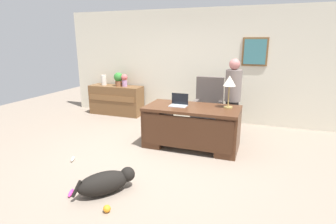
{
  "coord_description": "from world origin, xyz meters",
  "views": [
    {
      "loc": [
        1.61,
        -3.86,
        1.95
      ],
      "look_at": [
        0.1,
        0.3,
        0.75
      ],
      "focal_mm": 28.21,
      "sensor_mm": 36.0,
      "label": 1
    }
  ],
  "objects": [
    {
      "name": "back_wall",
      "position": [
        0.01,
        2.6,
        1.35
      ],
      "size": [
        7.0,
        0.16,
        2.7
      ],
      "color": "beige",
      "rests_on": "ground_plane"
    },
    {
      "name": "person_standing",
      "position": [
        1.06,
        1.48,
        0.83
      ],
      "size": [
        0.32,
        0.32,
        1.61
      ],
      "color": "#262323",
      "rests_on": "ground_plane"
    },
    {
      "name": "dog_lying",
      "position": [
        -0.21,
        -1.23,
        0.15
      ],
      "size": [
        0.67,
        0.71,
        0.3
      ],
      "color": "black",
      "rests_on": "ground_plane"
    },
    {
      "name": "credenza",
      "position": [
        -2.1,
        2.25,
        0.39
      ],
      "size": [
        1.44,
        0.5,
        0.78
      ],
      "color": "brown",
      "rests_on": "ground_plane"
    },
    {
      "name": "desk_lamp",
      "position": [
        1.05,
        0.86,
        1.23
      ],
      "size": [
        0.22,
        0.22,
        0.58
      ],
      "color": "#9E8447",
      "rests_on": "desk"
    },
    {
      "name": "dog_toy_plush",
      "position": [
        -0.62,
        -1.43,
        0.03
      ],
      "size": [
        0.12,
        0.19,
        0.05
      ],
      "primitive_type": "ellipsoid",
      "rotation": [
        0.0,
        0.0,
        1.96
      ],
      "color": "#D8338C",
      "rests_on": "ground_plane"
    },
    {
      "name": "dog_toy_bone",
      "position": [
        -1.29,
        -0.58,
        0.03
      ],
      "size": [
        0.13,
        0.19,
        0.05
      ],
      "primitive_type": "ellipsoid",
      "rotation": [
        0.0,
        0.0,
        2.05
      ],
      "color": "beige",
      "rests_on": "ground_plane"
    },
    {
      "name": "potted_plant",
      "position": [
        -2.01,
        2.25,
        0.98
      ],
      "size": [
        0.24,
        0.24,
        0.36
      ],
      "color": "brown",
      "rests_on": "credenza"
    },
    {
      "name": "dog_toy_ball",
      "position": [
        0.02,
        -1.58,
        0.04
      ],
      "size": [
        0.09,
        0.09,
        0.09
      ],
      "primitive_type": "sphere",
      "color": "orange",
      "rests_on": "ground_plane"
    },
    {
      "name": "vase_empty",
      "position": [
        -2.46,
        2.25,
        0.92
      ],
      "size": [
        0.14,
        0.14,
        0.27
      ],
      "primitive_type": "cylinder",
      "color": "silver",
      "rests_on": "credenza"
    },
    {
      "name": "armchair",
      "position": [
        0.52,
        1.72,
        0.52
      ],
      "size": [
        0.6,
        0.59,
        1.18
      ],
      "color": "#564C47",
      "rests_on": "ground_plane"
    },
    {
      "name": "laptop",
      "position": [
        0.17,
        0.71,
        0.83
      ],
      "size": [
        0.32,
        0.22,
        0.22
      ],
      "color": "#B2B5BA",
      "rests_on": "desk"
    },
    {
      "name": "vase_with_flowers",
      "position": [
        -1.83,
        2.25,
        0.96
      ],
      "size": [
        0.17,
        0.17,
        0.32
      ],
      "color": "#B88ABC",
      "rests_on": "credenza"
    },
    {
      "name": "desk",
      "position": [
        0.43,
        0.68,
        0.42
      ],
      "size": [
        1.72,
        0.86,
        0.77
      ],
      "color": "#4C2B19",
      "rests_on": "ground_plane"
    },
    {
      "name": "ground_plane",
      "position": [
        0.0,
        0.0,
        0.0
      ],
      "size": [
        12.0,
        12.0,
        0.0
      ],
      "primitive_type": "plane",
      "color": "gray"
    }
  ]
}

